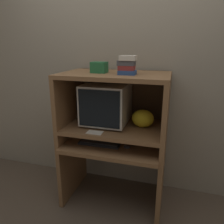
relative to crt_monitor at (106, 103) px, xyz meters
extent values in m
plane|color=brown|center=(0.10, -0.35, -1.02)|extent=(12.00, 12.00, 0.00)
cube|color=gray|center=(0.10, 0.33, 0.28)|extent=(6.00, 0.06, 2.60)
cube|color=brown|center=(-0.37, -0.04, -0.69)|extent=(0.04, 0.62, 0.66)
cube|color=brown|center=(0.57, -0.04, -0.69)|extent=(0.04, 0.62, 0.66)
cube|color=brown|center=(0.10, -0.16, -0.38)|extent=(0.90, 0.46, 0.04)
cube|color=brown|center=(-0.37, -0.04, -0.28)|extent=(0.04, 0.62, 0.16)
cube|color=brown|center=(0.57, -0.04, -0.28)|extent=(0.04, 0.62, 0.16)
cube|color=brown|center=(0.10, -0.04, -0.22)|extent=(0.90, 0.62, 0.04)
cube|color=brown|center=(-0.37, -0.04, 0.05)|extent=(0.04, 0.62, 0.50)
cube|color=brown|center=(0.57, -0.04, 0.05)|extent=(0.04, 0.62, 0.50)
cube|color=brown|center=(0.10, -0.04, 0.28)|extent=(0.90, 0.62, 0.04)
cube|color=#48321E|center=(0.10, 0.26, 0.05)|extent=(0.90, 0.01, 0.50)
cylinder|color=beige|center=(0.00, 0.00, -0.19)|extent=(0.23, 0.23, 0.02)
cube|color=beige|center=(0.00, 0.00, 0.00)|extent=(0.41, 0.44, 0.37)
cube|color=black|center=(0.00, -0.22, 0.00)|extent=(0.38, 0.01, 0.34)
cube|color=black|center=(-0.02, -0.16, -0.35)|extent=(0.39, 0.13, 0.02)
cube|color=#333335|center=(-0.02, -0.16, -0.34)|extent=(0.36, 0.10, 0.01)
ellipsoid|color=#28282B|center=(0.25, -0.18, -0.35)|extent=(0.06, 0.04, 0.03)
ellipsoid|color=gold|center=(0.36, -0.01, -0.12)|extent=(0.21, 0.15, 0.17)
cube|color=navy|center=(0.22, -0.12, 0.31)|extent=(0.15, 0.11, 0.04)
cube|color=maroon|center=(0.22, -0.10, 0.35)|extent=(0.13, 0.11, 0.04)
cube|color=#4C4C51|center=(0.21, -0.11, 0.39)|extent=(0.14, 0.11, 0.04)
cube|color=beige|center=(0.23, -0.11, 0.43)|extent=(0.13, 0.12, 0.04)
cube|color=beige|center=(-0.02, -0.27, -0.20)|extent=(0.14, 0.09, 0.00)
cube|color=#236638|center=(-0.05, -0.06, 0.35)|extent=(0.14, 0.12, 0.10)
camera|label=1|loc=(0.62, -1.94, 0.54)|focal=35.00mm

